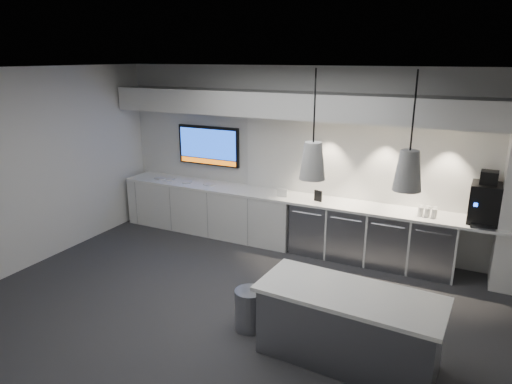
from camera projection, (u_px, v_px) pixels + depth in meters
The scene contains 26 objects.
floor at pixel (238, 308), 5.93m from camera, with size 7.00×7.00×0.00m, color #2D2C2F.
ceiling at pixel (235, 69), 5.07m from camera, with size 7.00×7.00×0.00m, color black.
wall_back at pixel (307, 158), 7.65m from camera, with size 7.00×7.00×0.00m, color silver.
wall_front at pixel (75, 290), 3.34m from camera, with size 7.00×7.00×0.00m, color silver.
wall_left at pixel (35, 168), 6.96m from camera, with size 7.00×7.00×0.00m, color silver.
back_counter at pixel (299, 198), 7.55m from camera, with size 6.80×0.65×0.04m, color white.
left_base_cabinets at pixel (210, 209), 8.41m from camera, with size 3.30×0.63×0.86m, color silver.
fridge_unit_a at pixel (312, 226), 7.57m from camera, with size 0.60×0.61×0.85m, color gray.
fridge_unit_b at pixel (350, 233), 7.31m from camera, with size 0.60×0.61×0.85m, color gray.
fridge_unit_c at pixel (390, 239), 7.05m from camera, with size 0.60×0.61×0.85m, color gray.
fridge_unit_d at pixel (433, 246), 6.78m from camera, with size 0.60×0.61×0.85m, color gray.
backsplash at pixel (379, 162), 7.12m from camera, with size 4.60×0.03×1.30m, color silver.
soffit at pixel (302, 105), 7.13m from camera, with size 6.90×0.60×0.40m, color silver.
wall_tv at pixel (209, 146), 8.38m from camera, with size 1.25×0.07×0.72m.
island at pixel (348, 326), 4.81m from camera, with size 1.95×0.93×0.81m.
bin at pixel (250, 309), 5.42m from camera, with size 0.36×0.36×0.50m, color gray.
coffee_machine at pixel (486, 202), 6.33m from camera, with size 0.42×0.59×0.74m.
sign_black at pixel (318, 196), 7.31m from camera, with size 0.14×0.02×0.18m, color black.
sign_white at pixel (282, 193), 7.55m from camera, with size 0.18×0.02×0.14m, color white.
cup_cluster at pixel (428, 212), 6.63m from camera, with size 0.26×0.17×0.14m, color silver, non-canonical shape.
tray_a at pixel (160, 178), 8.65m from camera, with size 0.16×0.16×0.03m, color #BCBCBC.
tray_b at pixel (169, 180), 8.57m from camera, with size 0.16×0.16×0.03m, color #BCBCBC.
tray_c at pixel (187, 182), 8.40m from camera, with size 0.16×0.16×0.03m, color #BCBCBC.
tray_d at pixel (209, 184), 8.25m from camera, with size 0.16×0.16×0.03m, color #BCBCBC.
pendant_left at pixel (313, 160), 4.50m from camera, with size 0.26×0.26×1.07m.
pendant_right at pixel (408, 170), 4.12m from camera, with size 0.26×0.26×1.07m.
Camera 1 is at (2.50, -4.61, 3.14)m, focal length 32.00 mm.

